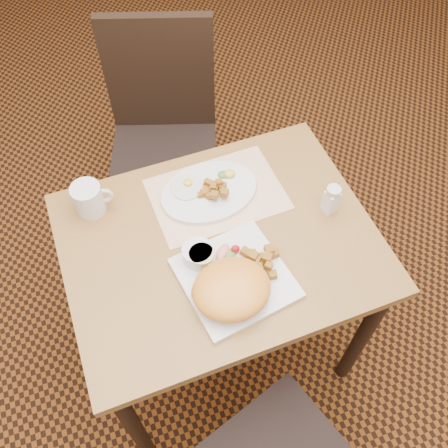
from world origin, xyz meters
TOP-DOWN VIEW (x-y plane):
  - ground at (0.00, 0.00)m, footprint 8.00×8.00m
  - table at (0.00, 0.00)m, footprint 0.90×0.70m
  - chair_far at (0.02, 0.71)m, footprint 0.54×0.55m
  - placemat at (0.05, 0.16)m, footprint 0.41×0.29m
  - plate_square at (-0.01, -0.13)m, footprint 0.32×0.32m
  - plate_oval at (0.03, 0.17)m, footprint 0.32×0.25m
  - hollandaise_mound at (-0.04, -0.18)m, footprint 0.21×0.19m
  - ramekin at (-0.08, -0.04)m, footprint 0.09×0.09m
  - garnish_sq at (-0.00, -0.06)m, footprint 0.08×0.06m
  - fried_egg at (-0.03, 0.21)m, footprint 0.10×0.10m
  - garnish_ov at (0.10, 0.21)m, footprint 0.06×0.04m
  - salt_shaker at (0.35, -0.01)m, footprint 0.05×0.05m
  - coffee_mug at (-0.32, 0.24)m, footprint 0.12×0.09m
  - home_fries_sq at (0.08, -0.12)m, footprint 0.10×0.12m
  - home_fries_ov at (0.04, 0.16)m, footprint 0.10×0.10m

SIDE VIEW (x-z plane):
  - ground at x=0.00m, z-range 0.00..0.00m
  - chair_far at x=0.02m, z-range 0.05..1.02m
  - table at x=0.00m, z-range 0.27..1.02m
  - placemat at x=0.05m, z-range 0.75..0.75m
  - plate_square at x=-0.01m, z-range 0.75..0.77m
  - plate_oval at x=0.03m, z-range 0.75..0.77m
  - fried_egg at x=-0.03m, z-range 0.76..0.78m
  - garnish_sq at x=0.00m, z-range 0.76..0.79m
  - garnish_ov at x=0.10m, z-range 0.77..0.79m
  - home_fries_ov at x=0.04m, z-range 0.77..0.80m
  - home_fries_sq at x=0.08m, z-range 0.76..0.81m
  - ramekin at x=-0.08m, z-range 0.77..0.81m
  - coffee_mug at x=-0.32m, z-range 0.75..0.85m
  - salt_shaker at x=0.35m, z-range 0.75..0.85m
  - hollandaise_mound at x=-0.04m, z-range 0.76..0.84m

